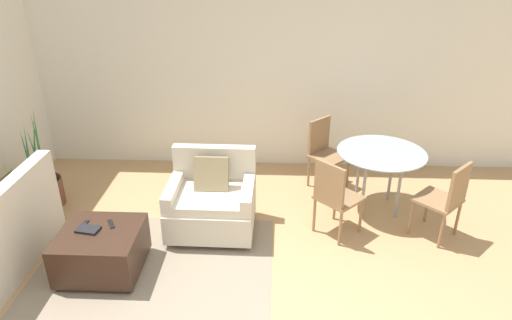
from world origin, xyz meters
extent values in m
cube|color=white|center=(0.00, 3.36, 1.38)|extent=(12.00, 0.06, 2.75)
cube|color=gray|center=(-1.00, 0.91, 0.00)|extent=(2.33, 1.75, 0.00)
cube|color=brown|center=(-1.00, 0.29, 0.00)|extent=(2.28, 0.06, 0.00)
cube|color=brown|center=(-1.00, 0.54, 0.00)|extent=(2.28, 0.06, 0.00)
cube|color=brown|center=(-1.00, 0.79, 0.00)|extent=(2.28, 0.06, 0.00)
cube|color=brown|center=(-1.00, 1.03, 0.00)|extent=(2.28, 0.06, 0.00)
cube|color=brown|center=(-1.00, 1.28, 0.00)|extent=(2.28, 0.06, 0.00)
cube|color=brown|center=(-1.00, 1.53, 0.00)|extent=(2.28, 0.06, 0.00)
cube|color=beige|center=(-2.64, 1.57, 0.55)|extent=(0.77, 0.12, 0.26)
cube|color=beige|center=(-0.52, 1.57, 0.23)|extent=(0.94, 0.81, 0.33)
cube|color=beige|center=(-0.52, 1.54, 0.44)|extent=(0.70, 0.69, 0.10)
cube|color=beige|center=(-0.51, 1.91, 0.64)|extent=(0.93, 0.13, 0.49)
cube|color=beige|center=(-0.92, 1.58, 0.49)|extent=(0.13, 0.74, 0.20)
cube|color=beige|center=(-0.11, 1.57, 0.49)|extent=(0.13, 0.74, 0.20)
cylinder|color=brown|center=(-0.90, 1.26, 0.03)|extent=(0.05, 0.05, 0.06)
cylinder|color=brown|center=(-0.14, 1.25, 0.03)|extent=(0.05, 0.05, 0.06)
cylinder|color=brown|center=(-0.90, 1.90, 0.03)|extent=(0.05, 0.05, 0.06)
cylinder|color=brown|center=(-0.13, 1.89, 0.03)|extent=(0.05, 0.05, 0.06)
cube|color=#8E7F5B|center=(-0.51, 1.67, 0.66)|extent=(0.37, 0.21, 0.38)
cube|color=#382319|center=(-1.49, 0.85, 0.24)|extent=(0.76, 0.72, 0.40)
cylinder|color=black|center=(-1.82, 0.54, 0.02)|extent=(0.04, 0.04, 0.04)
cylinder|color=black|center=(-1.16, 0.54, 0.02)|extent=(0.04, 0.04, 0.04)
cylinder|color=black|center=(-1.82, 1.16, 0.02)|extent=(0.04, 0.04, 0.04)
cylinder|color=black|center=(-1.16, 1.16, 0.02)|extent=(0.04, 0.04, 0.04)
cube|color=black|center=(-1.60, 0.87, 0.46)|extent=(0.23, 0.17, 0.02)
cube|color=black|center=(-1.42, 0.98, 0.45)|extent=(0.12, 0.16, 0.01)
cube|color=black|center=(-1.67, 0.96, 0.45)|extent=(0.05, 0.15, 0.01)
cylinder|color=brown|center=(-2.63, 2.04, 0.17)|extent=(0.44, 0.44, 0.34)
cylinder|color=black|center=(-2.63, 2.04, 0.33)|extent=(0.40, 0.40, 0.02)
cone|color=#387A42|center=(-2.57, 2.03, 0.78)|extent=(0.05, 0.08, 0.88)
cone|color=#387A42|center=(-2.60, 2.08, 0.80)|extent=(0.14, 0.12, 0.92)
cone|color=#387A42|center=(-2.69, 2.13, 0.71)|extent=(0.14, 0.10, 0.75)
cone|color=#387A42|center=(-2.73, 2.04, 0.69)|extent=(0.04, 0.13, 0.71)
cone|color=#387A42|center=(-2.68, 1.94, 0.69)|extent=(0.09, 0.07, 0.70)
cone|color=#387A42|center=(-2.58, 1.93, 0.70)|extent=(0.11, 0.08, 0.72)
cylinder|color=#99A8AD|center=(1.40, 2.13, 0.75)|extent=(1.02, 1.02, 0.01)
cylinder|color=#99999E|center=(1.20, 1.93, 0.37)|extent=(0.04, 0.04, 0.74)
cylinder|color=#99999E|center=(1.59, 1.93, 0.37)|extent=(0.04, 0.04, 0.74)
cylinder|color=#99999E|center=(1.20, 2.33, 0.37)|extent=(0.04, 0.04, 0.74)
cylinder|color=#99999E|center=(1.59, 2.33, 0.37)|extent=(0.04, 0.04, 0.74)
cube|color=#93704C|center=(0.87, 1.61, 0.43)|extent=(0.59, 0.59, 0.03)
cube|color=#93704C|center=(0.74, 1.47, 0.68)|extent=(0.29, 0.29, 0.45)
cylinder|color=#93704C|center=(1.13, 1.61, 0.21)|extent=(0.03, 0.03, 0.42)
cylinder|color=#93704C|center=(0.87, 1.86, 0.21)|extent=(0.03, 0.03, 0.42)
cylinder|color=#93704C|center=(0.87, 1.35, 0.21)|extent=(0.03, 0.03, 0.42)
cylinder|color=#93704C|center=(0.62, 1.61, 0.21)|extent=(0.03, 0.03, 0.42)
cube|color=#93704C|center=(1.92, 1.61, 0.43)|extent=(0.59, 0.59, 0.03)
cube|color=#93704C|center=(2.05, 1.47, 0.68)|extent=(0.29, 0.29, 0.45)
cylinder|color=#93704C|center=(1.92, 1.86, 0.21)|extent=(0.03, 0.03, 0.42)
cylinder|color=#93704C|center=(1.67, 1.61, 0.21)|extent=(0.03, 0.03, 0.42)
cylinder|color=#93704C|center=(2.17, 1.61, 0.21)|extent=(0.03, 0.03, 0.42)
cylinder|color=#93704C|center=(1.92, 1.35, 0.21)|extent=(0.03, 0.03, 0.42)
cube|color=#93704C|center=(0.87, 2.66, 0.43)|extent=(0.59, 0.59, 0.03)
cube|color=#93704C|center=(0.74, 2.79, 0.68)|extent=(0.29, 0.29, 0.45)
cylinder|color=#93704C|center=(0.87, 2.40, 0.21)|extent=(0.03, 0.03, 0.42)
cylinder|color=#93704C|center=(1.13, 2.66, 0.21)|extent=(0.03, 0.03, 0.42)
cylinder|color=#93704C|center=(0.62, 2.66, 0.21)|extent=(0.03, 0.03, 0.42)
cylinder|color=#93704C|center=(0.87, 2.91, 0.21)|extent=(0.03, 0.03, 0.42)
camera|label=1|loc=(0.16, -2.69, 2.94)|focal=32.00mm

